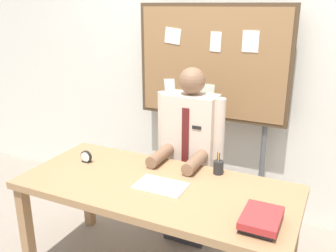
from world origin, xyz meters
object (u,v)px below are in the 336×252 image
(desk, at_px, (156,195))
(bulletin_board, at_px, (211,67))
(pen_holder, at_px, (218,167))
(open_notebook, at_px, (161,186))
(book_stack, at_px, (261,220))
(desk_clock, at_px, (86,157))
(person, at_px, (190,163))

(desk, bearing_deg, bulletin_board, 90.01)
(bulletin_board, relative_size, pen_holder, 11.81)
(bulletin_board, bearing_deg, open_notebook, -87.56)
(book_stack, xyz_separation_m, open_notebook, (-0.68, 0.17, -0.03))
(book_stack, relative_size, open_notebook, 0.83)
(bulletin_board, height_order, book_stack, bulletin_board)
(desk, relative_size, book_stack, 6.78)
(bulletin_board, xyz_separation_m, pen_holder, (0.32, -0.70, -0.58))
(desk_clock, bearing_deg, person, 37.89)
(pen_holder, bearing_deg, desk, -134.20)
(desk, distance_m, person, 0.58)
(person, bearing_deg, bulletin_board, 90.02)
(open_notebook, bearing_deg, person, 94.22)
(bulletin_board, xyz_separation_m, desk_clock, (-0.64, -0.94, -0.59))
(desk, xyz_separation_m, desk_clock, (-0.64, 0.09, 0.12))
(desk_clock, distance_m, pen_holder, 0.98)
(open_notebook, xyz_separation_m, desk_clock, (-0.68, 0.11, 0.03))
(pen_holder, bearing_deg, bulletin_board, 114.56)
(desk, height_order, open_notebook, open_notebook)
(person, bearing_deg, desk_clock, -142.11)
(person, height_order, desk_clock, person)
(person, bearing_deg, open_notebook, -85.78)
(book_stack, relative_size, desk_clock, 3.01)
(book_stack, distance_m, pen_holder, 0.66)
(bulletin_board, relative_size, book_stack, 6.97)
(open_notebook, bearing_deg, desk, 155.73)
(desk, height_order, person, person)
(desk_clock, bearing_deg, pen_holder, 14.14)
(desk, height_order, book_stack, book_stack)
(book_stack, bearing_deg, pen_holder, 128.35)
(desk_clock, bearing_deg, book_stack, -11.44)
(bulletin_board, relative_size, desk_clock, 20.96)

